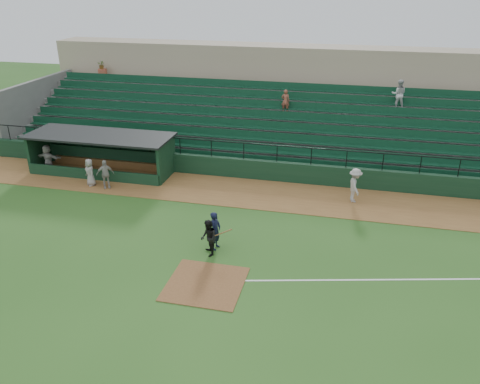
# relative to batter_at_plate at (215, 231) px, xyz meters

# --- Properties ---
(ground) EXTENTS (90.00, 90.00, 0.00)m
(ground) POSITION_rel_batter_at_plate_xyz_m (0.35, -1.77, -0.89)
(ground) COLOR #27531A
(ground) RESTS_ON ground
(warning_track) EXTENTS (40.00, 4.00, 0.03)m
(warning_track) POSITION_rel_batter_at_plate_xyz_m (0.35, 6.23, -0.88)
(warning_track) COLOR brown
(warning_track) RESTS_ON ground
(home_plate_dirt) EXTENTS (3.00, 3.00, 0.03)m
(home_plate_dirt) POSITION_rel_batter_at_plate_xyz_m (0.35, -2.77, -0.88)
(home_plate_dirt) COLOR brown
(home_plate_dirt) RESTS_ON ground
(foul_line) EXTENTS (17.49, 4.44, 0.01)m
(foul_line) POSITION_rel_batter_at_plate_xyz_m (8.35, -0.57, -0.89)
(foul_line) COLOR white
(foul_line) RESTS_ON ground
(stadium_structure) EXTENTS (38.00, 13.08, 6.40)m
(stadium_structure) POSITION_rel_batter_at_plate_xyz_m (0.35, 14.69, 1.41)
(stadium_structure) COLOR black
(stadium_structure) RESTS_ON ground
(dugout) EXTENTS (8.90, 3.20, 2.42)m
(dugout) POSITION_rel_batter_at_plate_xyz_m (-9.40, 7.79, 0.44)
(dugout) COLOR black
(dugout) RESTS_ON ground
(batter_at_plate) EXTENTS (1.06, 0.73, 1.79)m
(batter_at_plate) POSITION_rel_batter_at_plate_xyz_m (0.00, 0.00, 0.00)
(batter_at_plate) COLOR black
(batter_at_plate) RESTS_ON ground
(umpire) EXTENTS (0.93, 1.00, 1.66)m
(umpire) POSITION_rel_batter_at_plate_xyz_m (-0.15, -0.59, -0.07)
(umpire) COLOR black
(umpire) RESTS_ON ground
(runner) EXTENTS (0.97, 1.34, 1.88)m
(runner) POSITION_rel_batter_at_plate_xyz_m (5.92, 6.44, 0.07)
(runner) COLOR #A59F9A
(runner) RESTS_ON warning_track
(dugout_player_a) EXTENTS (1.05, 0.89, 1.69)m
(dugout_player_a) POSITION_rel_batter_at_plate_xyz_m (-7.99, 5.05, -0.02)
(dugout_player_a) COLOR #A39F98
(dugout_player_a) RESTS_ON warning_track
(dugout_player_b) EXTENTS (0.94, 0.89, 1.61)m
(dugout_player_b) POSITION_rel_batter_at_plate_xyz_m (-9.04, 5.20, -0.06)
(dugout_player_b) COLOR gray
(dugout_player_b) RESTS_ON warning_track
(dugout_player_c) EXTENTS (1.67, 0.63, 1.77)m
(dugout_player_c) POSITION_rel_batter_at_plate_xyz_m (-12.61, 6.50, 0.02)
(dugout_player_c) COLOR gray
(dugout_player_c) RESTS_ON warning_track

